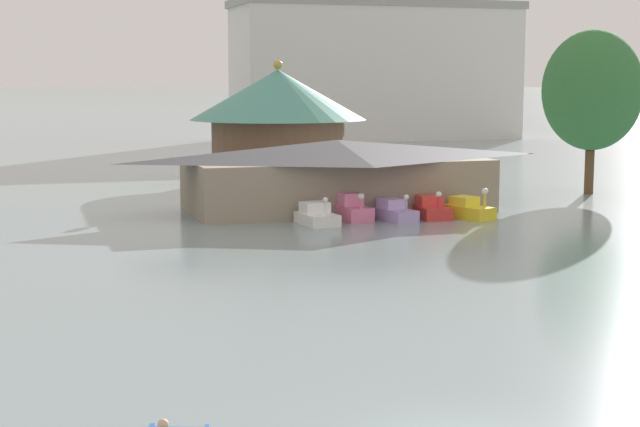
% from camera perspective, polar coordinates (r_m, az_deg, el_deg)
% --- Properties ---
extents(pedal_boat_white, '(1.92, 2.88, 1.63)m').
position_cam_1_polar(pedal_boat_white, '(52.45, -0.20, -0.14)').
color(pedal_boat_white, white).
rests_on(pedal_boat_white, ground).
extents(pedal_boat_pink, '(1.82, 2.71, 1.63)m').
position_cam_1_polar(pedal_boat_pink, '(54.18, 1.87, 0.25)').
color(pedal_boat_pink, pink).
rests_on(pedal_boat_pink, ground).
extents(pedal_boat_lavender, '(1.92, 3.13, 1.57)m').
position_cam_1_polar(pedal_boat_lavender, '(54.30, 4.34, 0.11)').
color(pedal_boat_lavender, '#B299D8').
rests_on(pedal_boat_lavender, ground).
extents(pedal_boat_red, '(1.71, 2.80, 1.64)m').
position_cam_1_polar(pedal_boat_red, '(55.29, 6.53, 0.26)').
color(pedal_boat_red, red).
rests_on(pedal_boat_red, ground).
extents(pedal_boat_yellow, '(2.30, 3.26, 1.84)m').
position_cam_1_polar(pedal_boat_yellow, '(55.47, 8.68, 0.24)').
color(pedal_boat_yellow, yellow).
rests_on(pedal_boat_yellow, ground).
extents(boathouse, '(18.97, 9.14, 4.21)m').
position_cam_1_polar(boathouse, '(58.31, 0.98, 2.37)').
color(boathouse, gray).
rests_on(boathouse, ground).
extents(green_roof_pavilion, '(13.26, 13.26, 9.22)m').
position_cam_1_polar(green_roof_pavilion, '(73.32, -2.47, 5.57)').
color(green_roof_pavilion, brown).
rests_on(green_roof_pavilion, ground).
extents(shoreline_tree_right, '(6.74, 6.74, 11.13)m').
position_cam_1_polar(shoreline_tree_right, '(68.81, 15.67, 6.96)').
color(shoreline_tree_right, brown).
rests_on(shoreline_tree_right, ground).
extents(background_building_block, '(37.45, 12.36, 17.82)m').
position_cam_1_polar(background_building_block, '(128.46, 3.31, 8.36)').
color(background_building_block, silver).
rests_on(background_building_block, ground).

